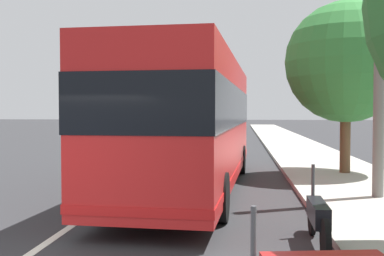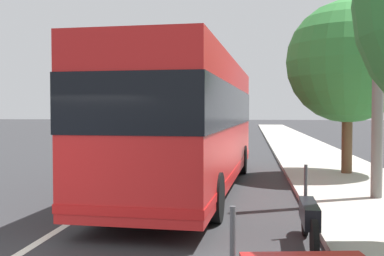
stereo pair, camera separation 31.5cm
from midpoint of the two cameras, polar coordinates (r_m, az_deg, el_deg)
name	(u,v)px [view 1 (the left image)]	position (r m, az deg, el deg)	size (l,w,h in m)	color
sidewalk_curb	(344,178)	(15.35, 17.91, -5.99)	(110.00, 3.60, 0.14)	#B2ADA3
lane_divider_line	(143,177)	(15.41, -6.73, -6.12)	(110.00, 0.16, 0.01)	silver
coach_bus	(192,119)	(12.70, -0.69, 1.08)	(11.31, 3.18, 3.55)	red
motorcycle_far_end	(318,218)	(7.76, 14.30, -10.85)	(2.24, 0.28, 1.28)	black
car_far_distant	(225,126)	(46.79, 3.95, 0.31)	(4.19, 1.89, 1.53)	gray
car_side_street	(190,124)	(52.09, -0.38, 0.45)	(3.99, 1.92, 1.41)	navy
roadside_tree_mid_block	(346,62)	(16.20, 18.14, 7.78)	(4.05, 4.05, 5.87)	brown
utility_pole	(380,47)	(11.89, 21.68, 9.32)	(0.27, 0.27, 7.46)	slate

